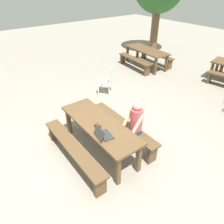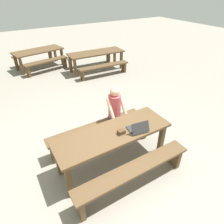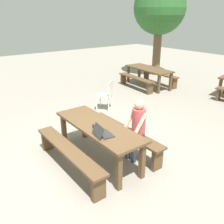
{
  "view_description": "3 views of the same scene",
  "coord_description": "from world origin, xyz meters",
  "px_view_note": "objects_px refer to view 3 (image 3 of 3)",
  "views": [
    {
      "loc": [
        3.0,
        -1.92,
        3.38
      ],
      "look_at": [
        0.13,
        0.25,
        1.01
      ],
      "focal_mm": 32.96,
      "sensor_mm": 36.0,
      "label": 1
    },
    {
      "loc": [
        -1.44,
        -2.36,
        3.01
      ],
      "look_at": [
        0.13,
        0.25,
        1.01
      ],
      "focal_mm": 31.57,
      "sensor_mm": 36.0,
      "label": 2
    },
    {
      "loc": [
        3.54,
        -2.35,
        2.76
      ],
      "look_at": [
        0.13,
        0.25,
        1.01
      ],
      "focal_mm": 38.49,
      "sensor_mm": 36.0,
      "label": 3
    }
  ],
  "objects_px": {
    "tree_left": "(160,9)",
    "picnic_table_distant": "(149,71)",
    "picnic_table_front": "(98,130)",
    "person_seated": "(137,126)",
    "small_pouch": "(96,126)",
    "plastic_chair": "(107,94)",
    "laptop": "(102,133)"
  },
  "relations": [
    {
      "from": "picnic_table_front",
      "to": "plastic_chair",
      "type": "relative_size",
      "value": 2.42
    },
    {
      "from": "picnic_table_front",
      "to": "picnic_table_distant",
      "type": "height_order",
      "value": "picnic_table_front"
    },
    {
      "from": "laptop",
      "to": "small_pouch",
      "type": "xyz_separation_m",
      "value": [
        -0.31,
        0.07,
        -0.01
      ]
    },
    {
      "from": "person_seated",
      "to": "picnic_table_distant",
      "type": "distance_m",
      "value": 5.45
    },
    {
      "from": "plastic_chair",
      "to": "tree_left",
      "type": "bearing_deg",
      "value": 168.48
    },
    {
      "from": "person_seated",
      "to": "picnic_table_distant",
      "type": "height_order",
      "value": "person_seated"
    },
    {
      "from": "picnic_table_distant",
      "to": "tree_left",
      "type": "bearing_deg",
      "value": 130.04
    },
    {
      "from": "person_seated",
      "to": "picnic_table_front",
      "type": "bearing_deg",
      "value": -125.27
    },
    {
      "from": "picnic_table_distant",
      "to": "small_pouch",
      "type": "bearing_deg",
      "value": -50.52
    },
    {
      "from": "picnic_table_front",
      "to": "laptop",
      "type": "xyz_separation_m",
      "value": [
        0.42,
        -0.18,
        0.16
      ]
    },
    {
      "from": "laptop",
      "to": "plastic_chair",
      "type": "relative_size",
      "value": 0.42
    },
    {
      "from": "tree_left",
      "to": "small_pouch",
      "type": "bearing_deg",
      "value": -54.95
    },
    {
      "from": "laptop",
      "to": "tree_left",
      "type": "relative_size",
      "value": 0.09
    },
    {
      "from": "picnic_table_front",
      "to": "picnic_table_distant",
      "type": "bearing_deg",
      "value": 124.63
    },
    {
      "from": "person_seated",
      "to": "laptop",
      "type": "bearing_deg",
      "value": -91.77
    },
    {
      "from": "tree_left",
      "to": "picnic_table_distant",
      "type": "bearing_deg",
      "value": -54.55
    },
    {
      "from": "picnic_table_front",
      "to": "laptop",
      "type": "relative_size",
      "value": 5.78
    },
    {
      "from": "picnic_table_distant",
      "to": "tree_left",
      "type": "distance_m",
      "value": 3.28
    },
    {
      "from": "picnic_table_front",
      "to": "person_seated",
      "type": "distance_m",
      "value": 0.77
    },
    {
      "from": "small_pouch",
      "to": "plastic_chair",
      "type": "bearing_deg",
      "value": 140.09
    },
    {
      "from": "person_seated",
      "to": "picnic_table_distant",
      "type": "relative_size",
      "value": 0.58
    },
    {
      "from": "small_pouch",
      "to": "person_seated",
      "type": "bearing_deg",
      "value": 65.33
    },
    {
      "from": "picnic_table_front",
      "to": "picnic_table_distant",
      "type": "distance_m",
      "value": 5.67
    },
    {
      "from": "small_pouch",
      "to": "plastic_chair",
      "type": "height_order",
      "value": "plastic_chair"
    },
    {
      "from": "picnic_table_distant",
      "to": "tree_left",
      "type": "xyz_separation_m",
      "value": [
        -1.33,
        1.87,
        2.35
      ]
    },
    {
      "from": "picnic_table_front",
      "to": "picnic_table_distant",
      "type": "relative_size",
      "value": 1.0
    },
    {
      "from": "picnic_table_front",
      "to": "picnic_table_distant",
      "type": "xyz_separation_m",
      "value": [
        -3.22,
        4.66,
        0.0
      ]
    },
    {
      "from": "plastic_chair",
      "to": "tree_left",
      "type": "xyz_separation_m",
      "value": [
        -2.38,
        4.73,
        2.52
      ]
    },
    {
      "from": "picnic_table_front",
      "to": "laptop",
      "type": "bearing_deg",
      "value": -23.63
    },
    {
      "from": "laptop",
      "to": "tree_left",
      "type": "xyz_separation_m",
      "value": [
        -4.97,
        6.71,
        2.18
      ]
    },
    {
      "from": "picnic_table_front",
      "to": "small_pouch",
      "type": "relative_size",
      "value": 17.08
    },
    {
      "from": "plastic_chair",
      "to": "picnic_table_distant",
      "type": "xyz_separation_m",
      "value": [
        -1.05,
        2.87,
        0.17
      ]
    }
  ]
}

